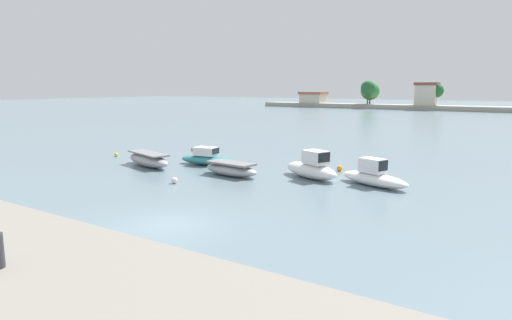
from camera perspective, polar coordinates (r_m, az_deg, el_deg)
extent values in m
plane|color=slate|center=(19.60, -11.51, -8.28)|extent=(400.00, 400.00, 0.00)
ellipsoid|color=#9E9EA3|center=(34.08, -13.78, -0.01)|extent=(5.56, 2.99, 0.93)
cube|color=slate|center=(34.00, -13.82, 0.85)|extent=(4.46, 2.45, 0.11)
ellipsoid|color=teal|center=(33.92, -6.33, -0.01)|extent=(4.71, 2.20, 0.74)
cube|color=silver|center=(33.87, -6.51, 1.14)|extent=(1.86, 1.34, 0.63)
cube|color=black|center=(33.43, -5.25, 1.16)|extent=(0.23, 0.99, 0.44)
ellipsoid|color=#9E9EA3|center=(29.67, -3.25, -1.28)|extent=(4.40, 1.97, 0.78)
cube|color=slate|center=(29.58, -3.26, -0.41)|extent=(3.52, 1.64, 0.13)
ellipsoid|color=white|center=(29.07, 7.10, -1.34)|extent=(4.84, 3.31, 1.00)
cube|color=silver|center=(28.57, 7.74, 0.35)|extent=(1.88, 1.61, 0.87)
cube|color=black|center=(27.97, 8.81, 0.31)|extent=(0.46, 0.91, 0.61)
ellipsoid|color=white|center=(27.58, 15.03, -2.43)|extent=(4.96, 2.97, 0.77)
cube|color=silver|center=(27.51, 14.87, -0.70)|extent=(1.74, 1.38, 0.88)
cube|color=black|center=(27.04, 16.13, -0.74)|extent=(0.36, 0.81, 0.61)
sphere|color=yellow|center=(39.68, -17.66, 0.68)|extent=(0.34, 0.34, 0.34)
sphere|color=orange|center=(41.65, -8.23, 1.42)|extent=(0.32, 0.32, 0.32)
sphere|color=yellow|center=(33.52, 5.20, -0.45)|extent=(0.34, 0.34, 0.34)
sphere|color=orange|center=(31.79, 10.77, -1.06)|extent=(0.40, 0.40, 0.40)
sphere|color=white|center=(27.72, -10.54, -2.60)|extent=(0.40, 0.40, 0.40)
cube|color=#9E998C|center=(121.54, 27.06, 5.92)|extent=(119.75, 7.29, 1.23)
cube|color=beige|center=(133.94, 7.41, 7.91)|extent=(6.65, 5.30, 2.57)
cube|color=#995B42|center=(133.91, 7.42, 8.61)|extent=(7.31, 5.83, 0.70)
cube|color=beige|center=(123.23, 21.21, 7.83)|extent=(5.11, 4.45, 5.14)
cube|color=brown|center=(123.21, 21.29, 9.19)|extent=(5.62, 4.89, 0.70)
cylinder|color=brown|center=(122.81, 22.26, 7.10)|extent=(0.36, 0.36, 2.32)
sphere|color=#235B2D|center=(122.76, 22.34, 8.31)|extent=(3.58, 3.58, 3.58)
cylinder|color=brown|center=(126.82, 14.26, 7.68)|extent=(0.36, 0.36, 2.86)
sphere|color=#235B2D|center=(126.78, 14.31, 9.04)|extent=(3.95, 3.95, 3.95)
cylinder|color=brown|center=(129.06, 14.51, 7.41)|extent=(0.36, 0.36, 1.54)
sphere|color=#387A3D|center=(129.00, 14.57, 8.68)|extent=(5.24, 5.24, 5.24)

